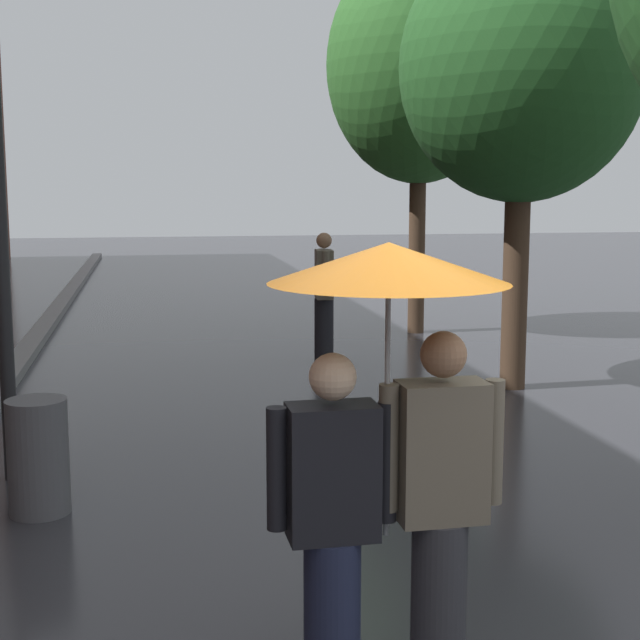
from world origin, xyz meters
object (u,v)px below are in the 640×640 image
couple_under_umbrella (388,410)px  litter_bin (38,457)px  street_tree_2 (420,66)px  street_tree_1 (522,68)px  pedestrian_walking_midground (324,296)px

couple_under_umbrella → litter_bin: 3.53m
street_tree_2 → couple_under_umbrella: size_ratio=2.86×
street_tree_1 → couple_under_umbrella: street_tree_1 is taller
street_tree_1 → pedestrian_walking_midground: bearing=133.7°
litter_bin → street_tree_2: bearing=55.8°
street_tree_1 → street_tree_2: street_tree_2 is taller
street_tree_2 → couple_under_umbrella: bearing=-107.3°
street_tree_1 → street_tree_2: (0.05, 4.18, 0.55)m
street_tree_2 → litter_bin: 9.82m
couple_under_umbrella → pedestrian_walking_midground: bearing=81.1°
pedestrian_walking_midground → street_tree_1: bearing=-46.3°
street_tree_2 → litter_bin: bearing=-124.2°
litter_bin → pedestrian_walking_midground: size_ratio=0.48×
street_tree_2 → pedestrian_walking_midground: size_ratio=3.47×
pedestrian_walking_midground → couple_under_umbrella: bearing=-98.9°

